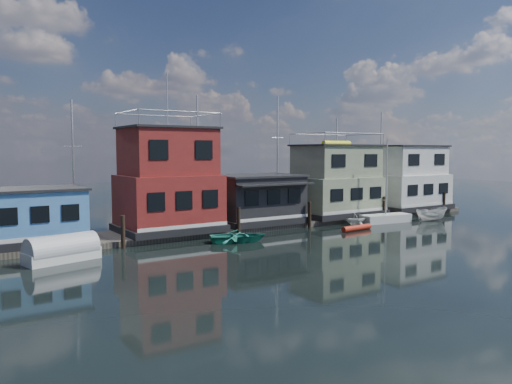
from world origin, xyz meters
TOP-DOWN VIEW (x-y plane):
  - ground at (0.00, 0.00)m, footprint 160.00×160.00m
  - dock at (0.00, 12.00)m, footprint 48.00×5.00m
  - houseboat_blue at (-18.00, 12.00)m, footprint 6.40×4.90m
  - houseboat_red at (-8.50, 12.00)m, footprint 7.40×5.90m
  - houseboat_dark at (-0.50, 11.98)m, footprint 7.40×6.10m
  - houseboat_green at (8.50, 12.00)m, footprint 8.40×5.90m
  - houseboat_white at (18.50, 12.00)m, footprint 8.40×5.90m
  - pilings at (-0.33, 9.20)m, footprint 42.28×0.28m
  - background_masts at (4.76, 18.00)m, footprint 36.40×0.16m
  - day_sailer at (10.77, 7.84)m, footprint 4.95×2.22m
  - red_kayak at (5.22, 5.90)m, footprint 3.21×0.76m
  - dinghy_teal at (-5.49, 6.80)m, footprint 4.73×4.06m
  - motorboat at (15.08, 6.19)m, footprint 3.50×2.04m
  - dinghy_white at (7.44, 8.22)m, footprint 2.43×2.22m
  - tarp_runabout at (-17.32, 7.20)m, footprint 4.45×2.60m

SIDE VIEW (x-z plane):
  - ground at x=0.00m, z-range 0.00..0.00m
  - dock at x=0.00m, z-range 0.00..0.40m
  - red_kayak at x=5.22m, z-range 0.00..0.47m
  - dinghy_teal at x=-5.49m, z-range 0.00..0.83m
  - day_sailer at x=10.77m, z-range -3.33..4.21m
  - dinghy_white at x=7.44m, z-range 0.00..1.08m
  - tarp_runabout at x=-17.32m, z-range -0.22..1.48m
  - motorboat at x=15.08m, z-range 0.00..1.27m
  - pilings at x=-0.33m, z-range 0.00..2.20m
  - houseboat_blue at x=-18.00m, z-range 0.38..4.04m
  - houseboat_dark at x=-0.50m, z-range 0.39..4.45m
  - houseboat_white at x=18.50m, z-range 0.21..6.87m
  - houseboat_green at x=8.50m, z-range 0.03..7.06m
  - houseboat_red at x=-8.50m, z-range -1.83..10.03m
  - background_masts at x=4.76m, z-range -0.45..11.55m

